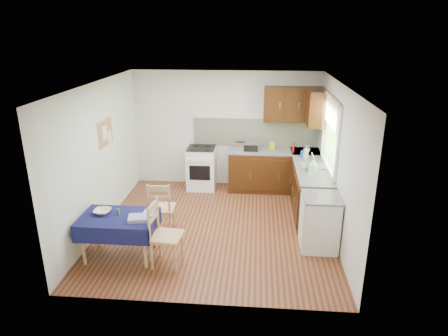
# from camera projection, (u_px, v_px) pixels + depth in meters

# --- Properties ---
(floor) EXTENTS (4.20, 4.20, 0.00)m
(floor) POSITION_uv_depth(u_px,v_px,m) (216.00, 227.00, 7.08)
(floor) COLOR #532416
(floor) RESTS_ON ground
(ceiling) EXTENTS (4.00, 4.20, 0.02)m
(ceiling) POSITION_uv_depth(u_px,v_px,m) (215.00, 84.00, 6.24)
(ceiling) COLOR silver
(ceiling) RESTS_ON wall_back
(wall_back) EXTENTS (4.00, 0.02, 2.50)m
(wall_back) POSITION_uv_depth(u_px,v_px,m) (226.00, 129.00, 8.63)
(wall_back) COLOR white
(wall_back) RESTS_ON ground
(wall_front) EXTENTS (4.00, 0.02, 2.50)m
(wall_front) POSITION_uv_depth(u_px,v_px,m) (197.00, 216.00, 4.69)
(wall_front) COLOR white
(wall_front) RESTS_ON ground
(wall_left) EXTENTS (0.02, 4.20, 2.50)m
(wall_left) POSITION_uv_depth(u_px,v_px,m) (99.00, 157.00, 6.82)
(wall_left) COLOR white
(wall_left) RESTS_ON ground
(wall_right) EXTENTS (0.02, 4.20, 2.50)m
(wall_right) POSITION_uv_depth(u_px,v_px,m) (338.00, 163.00, 6.50)
(wall_right) COLOR white
(wall_right) RESTS_ON ground
(base_cabinets) EXTENTS (1.90, 2.30, 0.86)m
(base_cabinets) POSITION_uv_depth(u_px,v_px,m) (290.00, 181.00, 8.01)
(base_cabinets) COLOR #341C09
(base_cabinets) RESTS_ON ground
(worktop_back) EXTENTS (1.90, 0.60, 0.04)m
(worktop_back) POSITION_uv_depth(u_px,v_px,m) (274.00, 151.00, 8.39)
(worktop_back) COLOR slate
(worktop_back) RESTS_ON base_cabinets
(worktop_right) EXTENTS (0.60, 1.70, 0.04)m
(worktop_right) POSITION_uv_depth(u_px,v_px,m) (312.00, 170.00, 7.26)
(worktop_right) COLOR slate
(worktop_right) RESTS_ON base_cabinets
(worktop_corner) EXTENTS (0.60, 0.60, 0.04)m
(worktop_corner) POSITION_uv_depth(u_px,v_px,m) (306.00, 152.00, 8.34)
(worktop_corner) COLOR slate
(worktop_corner) RESTS_ON base_cabinets
(splashback) EXTENTS (2.70, 0.02, 0.60)m
(splashback) POSITION_uv_depth(u_px,v_px,m) (256.00, 132.00, 8.58)
(splashback) COLOR #ECE3C8
(splashback) RESTS_ON wall_back
(upper_cabinets) EXTENTS (1.20, 0.85, 0.70)m
(upper_cabinets) POSITION_uv_depth(u_px,v_px,m) (300.00, 106.00, 8.03)
(upper_cabinets) COLOR #341C09
(upper_cabinets) RESTS_ON wall_back
(stove) EXTENTS (0.60, 0.61, 0.92)m
(stove) POSITION_uv_depth(u_px,v_px,m) (202.00, 168.00, 8.65)
(stove) COLOR white
(stove) RESTS_ON ground
(window) EXTENTS (0.04, 1.48, 1.26)m
(window) POSITION_uv_depth(u_px,v_px,m) (331.00, 129.00, 7.03)
(window) COLOR #375E26
(window) RESTS_ON wall_right
(fridge) EXTENTS (0.58, 0.60, 0.89)m
(fridge) POSITION_uv_depth(u_px,v_px,m) (320.00, 222.00, 6.28)
(fridge) COLOR white
(fridge) RESTS_ON ground
(corkboard) EXTENTS (0.04, 0.62, 0.47)m
(corkboard) POSITION_uv_depth(u_px,v_px,m) (105.00, 133.00, 6.98)
(corkboard) COLOR tan
(corkboard) RESTS_ON wall_left
(dining_table) EXTENTS (1.13, 0.76, 0.68)m
(dining_table) POSITION_uv_depth(u_px,v_px,m) (119.00, 223.00, 5.99)
(dining_table) COLOR #101243
(dining_table) RESTS_ON ground
(chair_far) EXTENTS (0.44, 0.44, 0.96)m
(chair_far) POSITION_uv_depth(u_px,v_px,m) (161.00, 207.00, 6.67)
(chair_far) COLOR tan
(chair_far) RESTS_ON ground
(chair_near) EXTENTS (0.48, 0.48, 0.99)m
(chair_near) POSITION_uv_depth(u_px,v_px,m) (163.00, 233.00, 5.80)
(chair_near) COLOR tan
(chair_near) RESTS_ON ground
(toaster) EXTENTS (0.24, 0.15, 0.18)m
(toaster) POSITION_uv_depth(u_px,v_px,m) (240.00, 146.00, 8.38)
(toaster) COLOR silver
(toaster) RESTS_ON worktop_back
(sandwich_press) EXTENTS (0.29, 0.25, 0.17)m
(sandwich_press) POSITION_uv_depth(u_px,v_px,m) (251.00, 146.00, 8.35)
(sandwich_press) COLOR black
(sandwich_press) RESTS_ON worktop_back
(sauce_bottle) EXTENTS (0.05, 0.05, 0.22)m
(sauce_bottle) POSITION_uv_depth(u_px,v_px,m) (293.00, 147.00, 8.19)
(sauce_bottle) COLOR #B70E1A
(sauce_bottle) RESTS_ON worktop_back
(yellow_packet) EXTENTS (0.13, 0.11, 0.16)m
(yellow_packet) POSITION_uv_depth(u_px,v_px,m) (272.00, 145.00, 8.44)
(yellow_packet) COLOR gold
(yellow_packet) RESTS_ON worktop_back
(dish_rack) EXTENTS (0.47, 0.35, 0.22)m
(dish_rack) POSITION_uv_depth(u_px,v_px,m) (313.00, 165.00, 7.41)
(dish_rack) COLOR gray
(dish_rack) RESTS_ON worktop_right
(kettle) EXTENTS (0.15, 0.15, 0.25)m
(kettle) POSITION_uv_depth(u_px,v_px,m) (313.00, 168.00, 6.97)
(kettle) COLOR white
(kettle) RESTS_ON worktop_right
(cup) EXTENTS (0.13, 0.13, 0.09)m
(cup) POSITION_uv_depth(u_px,v_px,m) (307.00, 150.00, 8.21)
(cup) COLOR white
(cup) RESTS_ON worktop_back
(soap_bottle_a) EXTENTS (0.15, 0.15, 0.27)m
(soap_bottle_a) POSITION_uv_depth(u_px,v_px,m) (306.00, 153.00, 7.77)
(soap_bottle_a) COLOR white
(soap_bottle_a) RESTS_ON worktop_right
(soap_bottle_b) EXTENTS (0.12, 0.12, 0.19)m
(soap_bottle_b) POSITION_uv_depth(u_px,v_px,m) (304.00, 152.00, 7.92)
(soap_bottle_b) COLOR #1D4FAE
(soap_bottle_b) RESTS_ON worktop_right
(soap_bottle_c) EXTENTS (0.16, 0.16, 0.15)m
(soap_bottle_c) POSITION_uv_depth(u_px,v_px,m) (308.00, 167.00, 7.15)
(soap_bottle_c) COLOR green
(soap_bottle_c) RESTS_ON worktop_right
(plate_bowl) EXTENTS (0.26, 0.26, 0.06)m
(plate_bowl) POSITION_uv_depth(u_px,v_px,m) (102.00, 211.00, 6.04)
(plate_bowl) COLOR #FAE8CD
(plate_bowl) RESTS_ON dining_table
(book) EXTENTS (0.17, 0.23, 0.02)m
(book) POSITION_uv_depth(u_px,v_px,m) (143.00, 213.00, 6.04)
(book) COLOR white
(book) RESTS_ON dining_table
(spice_jar) EXTENTS (0.04, 0.04, 0.09)m
(spice_jar) POSITION_uv_depth(u_px,v_px,m) (118.00, 212.00, 6.00)
(spice_jar) COLOR #25882F
(spice_jar) RESTS_ON dining_table
(tea_towel) EXTENTS (0.35, 0.29, 0.06)m
(tea_towel) POSITION_uv_depth(u_px,v_px,m) (139.00, 218.00, 5.84)
(tea_towel) COLOR navy
(tea_towel) RESTS_ON dining_table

